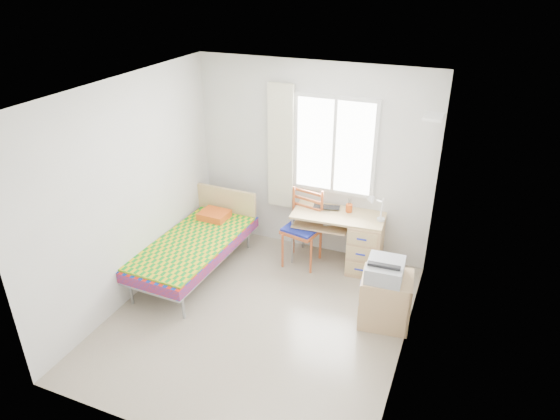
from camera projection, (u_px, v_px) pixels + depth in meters
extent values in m
plane|color=#BCAD93|center=(259.00, 317.00, 5.72)|extent=(3.50, 3.50, 0.00)
plane|color=white|center=(254.00, 91.00, 4.56)|extent=(3.50, 3.50, 0.00)
plane|color=silver|center=(312.00, 161.00, 6.59)|extent=(3.20, 0.00, 3.20)
plane|color=silver|center=(129.00, 193.00, 5.68)|extent=(0.00, 3.50, 3.50)
plane|color=silver|center=(414.00, 247.00, 4.60)|extent=(0.00, 3.50, 3.50)
cube|color=white|center=(334.00, 146.00, 6.36)|extent=(1.10, 0.04, 1.30)
cube|color=white|center=(334.00, 146.00, 6.35)|extent=(1.00, 0.02, 1.20)
cube|color=white|center=(334.00, 146.00, 6.34)|extent=(0.04, 0.02, 1.20)
cube|color=white|center=(281.00, 148.00, 6.60)|extent=(0.35, 0.05, 1.70)
cube|color=white|center=(434.00, 117.00, 5.41)|extent=(0.20, 0.32, 0.03)
cube|color=#999DA2|center=(194.00, 252.00, 6.39)|extent=(0.92, 1.93, 0.06)
cube|color=red|center=(193.00, 247.00, 6.36)|extent=(0.96, 1.95, 0.13)
cube|color=gold|center=(192.00, 242.00, 6.31)|extent=(0.94, 1.83, 0.03)
cube|color=tan|center=(227.00, 205.00, 7.05)|extent=(0.92, 0.08, 0.52)
cube|color=#CF4D17|center=(214.00, 215.00, 6.85)|extent=(0.39, 0.34, 0.10)
cylinder|color=#999DA2|center=(131.00, 293.00, 5.89)|extent=(0.04, 0.04, 0.30)
cylinder|color=#999DA2|center=(248.00, 238.00, 7.05)|extent=(0.04, 0.04, 0.30)
cube|color=tan|center=(338.00, 215.00, 6.44)|extent=(1.22, 0.62, 0.03)
cube|color=tan|center=(365.00, 246.00, 6.48)|extent=(0.45, 0.55, 0.71)
cube|color=tan|center=(322.00, 223.00, 6.58)|extent=(0.75, 0.55, 0.02)
cylinder|color=#999DA2|center=(292.00, 240.00, 6.61)|extent=(0.03, 0.03, 0.71)
cylinder|color=#999DA2|center=(304.00, 225.00, 6.98)|extent=(0.03, 0.03, 0.71)
cube|color=#AB5021|center=(302.00, 230.00, 6.55)|extent=(0.52, 0.52, 0.04)
cube|color=navy|center=(302.00, 228.00, 6.54)|extent=(0.49, 0.49, 0.04)
cube|color=#AB5021|center=(308.00, 203.00, 6.58)|extent=(0.39, 0.11, 0.44)
cylinder|color=#AB5021|center=(283.00, 251.00, 6.57)|extent=(0.03, 0.03, 0.49)
cylinder|color=#AB5021|center=(321.00, 226.00, 6.64)|extent=(0.04, 0.04, 1.01)
cube|color=tan|center=(385.00, 299.00, 5.54)|extent=(0.60, 0.55, 0.60)
cube|color=tan|center=(362.00, 284.00, 5.57)|extent=(0.07, 0.45, 0.22)
cube|color=tan|center=(360.00, 302.00, 5.68)|extent=(0.07, 0.45, 0.22)
cube|color=#B0B3B8|center=(385.00, 270.00, 5.36)|extent=(0.41, 0.47, 0.18)
cube|color=black|center=(386.00, 263.00, 5.32)|extent=(0.32, 0.38, 0.02)
imported|color=black|center=(326.00, 209.00, 6.53)|extent=(0.38, 0.28, 0.03)
cylinder|color=#CF4D17|center=(349.00, 208.00, 6.47)|extent=(0.09, 0.09, 0.11)
cylinder|color=white|center=(381.00, 219.00, 6.27)|extent=(0.10, 0.10, 0.03)
cylinder|color=white|center=(382.00, 209.00, 6.20)|extent=(0.02, 0.12, 0.27)
cylinder|color=white|center=(380.00, 201.00, 6.08)|extent=(0.13, 0.24, 0.11)
cone|color=white|center=(372.00, 201.00, 6.01)|extent=(0.14, 0.15, 0.13)
imported|color=gray|center=(321.00, 222.00, 6.56)|extent=(0.25, 0.27, 0.02)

